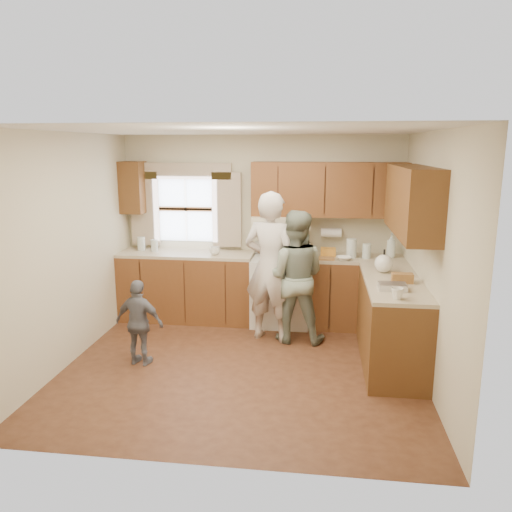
# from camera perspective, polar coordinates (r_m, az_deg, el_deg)

# --- Properties ---
(room) EXTENTS (3.80, 3.80, 3.80)m
(room) POSITION_cam_1_polar(r_m,az_deg,el_deg) (5.17, -1.67, 0.17)
(room) COLOR #412314
(room) RESTS_ON ground
(kitchen_fixtures) EXTENTS (3.80, 2.25, 2.15)m
(kitchen_fixtures) POSITION_cam_1_polar(r_m,az_deg,el_deg) (6.25, 5.48, -1.60)
(kitchen_fixtures) COLOR #49230F
(kitchen_fixtures) RESTS_ON ground
(stove) EXTENTS (0.76, 0.67, 1.07)m
(stove) POSITION_cam_1_polar(r_m,az_deg,el_deg) (6.71, 2.84, -3.87)
(stove) COLOR silver
(stove) RESTS_ON ground
(woman_left) EXTENTS (0.77, 0.61, 1.84)m
(woman_left) POSITION_cam_1_polar(r_m,az_deg,el_deg) (6.04, 1.67, -1.26)
(woman_left) COLOR beige
(woman_left) RESTS_ON ground
(woman_right) EXTENTS (0.81, 0.64, 1.61)m
(woman_right) POSITION_cam_1_polar(r_m,az_deg,el_deg) (6.05, 4.39, -2.37)
(woman_right) COLOR #1F372A
(woman_right) RESTS_ON ground
(child) EXTENTS (0.59, 0.33, 0.95)m
(child) POSITION_cam_1_polar(r_m,az_deg,el_deg) (5.60, -13.18, -7.45)
(child) COLOR slate
(child) RESTS_ON ground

